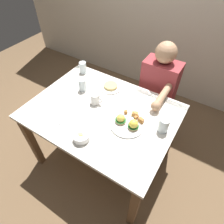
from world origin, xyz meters
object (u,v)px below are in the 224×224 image
(water_glass_far, at_px, (82,85))
(diner_person, at_px, (157,90))
(water_glass_extra, at_px, (163,126))
(dining_table, at_px, (102,119))
(side_plate, at_px, (111,87))
(eggs_benedict_plate, at_px, (128,123))
(fork, at_px, (57,119))
(water_glass_near, at_px, (83,68))
(fruit_bowl, at_px, (81,137))
(coffee_mug, at_px, (95,98))

(water_glass_far, bearing_deg, diner_person, 40.33)
(water_glass_extra, bearing_deg, water_glass_far, 175.98)
(dining_table, distance_m, side_plate, 0.33)
(side_plate, bearing_deg, dining_table, -71.73)
(dining_table, bearing_deg, diner_person, 66.91)
(water_glass_extra, distance_m, side_plate, 0.64)
(eggs_benedict_plate, xyz_separation_m, fork, (-0.50, -0.24, -0.02))
(dining_table, height_order, water_glass_extra, water_glass_extra)
(water_glass_far, relative_size, side_plate, 0.57)
(diner_person, bearing_deg, fork, -120.12)
(eggs_benedict_plate, distance_m, water_glass_near, 0.82)
(dining_table, relative_size, side_plate, 6.00)
(dining_table, height_order, eggs_benedict_plate, eggs_benedict_plate)
(water_glass_far, xyz_separation_m, water_glass_extra, (0.80, -0.06, 0.00))
(dining_table, xyz_separation_m, diner_person, (0.26, 0.60, 0.02))
(dining_table, bearing_deg, eggs_benedict_plate, -3.92)
(dining_table, relative_size, eggs_benedict_plate, 4.44)
(fork, height_order, water_glass_far, water_glass_far)
(fork, xyz_separation_m, water_glass_near, (-0.22, 0.62, 0.05))
(fruit_bowl, height_order, side_plate, fruit_bowl)
(dining_table, height_order, water_glass_near, water_glass_near)
(fork, bearing_deg, water_glass_near, 109.94)
(fork, bearing_deg, eggs_benedict_plate, 25.96)
(water_glass_near, height_order, side_plate, water_glass_near)
(water_glass_far, distance_m, water_glass_extra, 0.80)
(water_glass_far, xyz_separation_m, diner_person, (0.55, 0.47, -0.14))
(coffee_mug, xyz_separation_m, water_glass_extra, (0.60, 0.02, 0.00))
(water_glass_far, relative_size, diner_person, 0.10)
(fruit_bowl, height_order, coffee_mug, coffee_mug)
(water_glass_near, bearing_deg, fruit_bowl, -52.65)
(fruit_bowl, xyz_separation_m, water_glass_near, (-0.51, 0.67, 0.02))
(fruit_bowl, height_order, water_glass_extra, water_glass_extra)
(side_plate, bearing_deg, eggs_benedict_plate, -41.03)
(eggs_benedict_plate, bearing_deg, fork, -154.04)
(water_glass_far, distance_m, diner_person, 0.74)
(coffee_mug, relative_size, water_glass_near, 0.99)
(water_glass_extra, bearing_deg, fork, -155.75)
(coffee_mug, relative_size, water_glass_extra, 0.93)
(water_glass_near, xyz_separation_m, side_plate, (0.37, -0.06, -0.04))
(water_glass_near, relative_size, side_plate, 0.56)
(fruit_bowl, bearing_deg, dining_table, 97.57)
(fruit_bowl, distance_m, water_glass_extra, 0.60)
(fork, relative_size, water_glass_far, 1.21)
(eggs_benedict_plate, relative_size, coffee_mug, 2.43)
(coffee_mug, distance_m, water_glass_extra, 0.60)
(fork, height_order, side_plate, side_plate)
(eggs_benedict_plate, height_order, diner_person, diner_person)
(fruit_bowl, xyz_separation_m, diner_person, (0.21, 0.91, -0.12))
(water_glass_extra, bearing_deg, dining_table, -171.62)
(fruit_bowl, relative_size, diner_person, 0.11)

